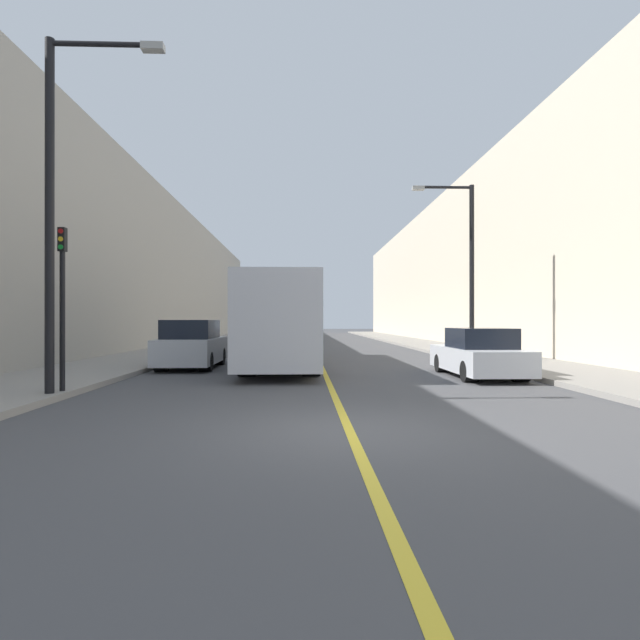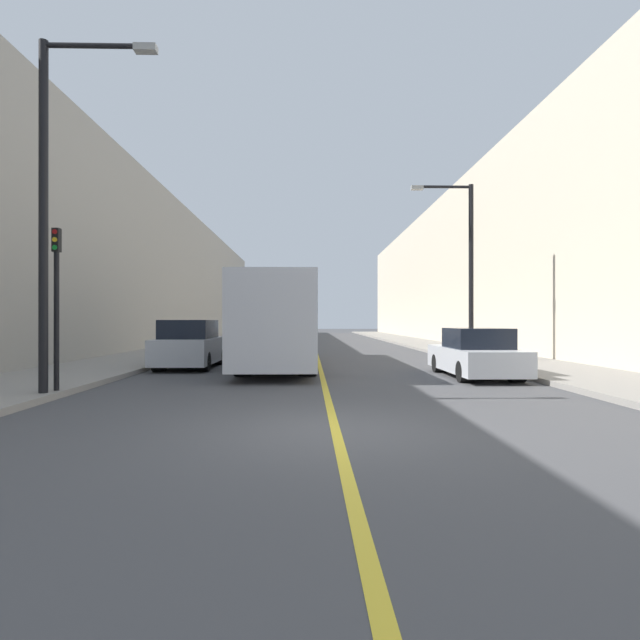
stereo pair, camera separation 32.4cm
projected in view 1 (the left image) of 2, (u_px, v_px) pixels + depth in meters
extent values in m
plane|color=#474749|center=(350.00, 431.00, 7.98)|extent=(200.00, 200.00, 0.00)
cube|color=gray|center=(207.00, 343.00, 37.67)|extent=(3.80, 72.00, 0.15)
cube|color=gray|center=(416.00, 343.00, 38.25)|extent=(3.80, 72.00, 0.15)
cube|color=gray|center=(154.00, 274.00, 37.53)|extent=(4.00, 72.00, 10.56)
cube|color=beige|center=(466.00, 269.00, 38.40)|extent=(4.00, 72.00, 11.46)
cube|color=gold|center=(312.00, 344.00, 37.96)|extent=(0.16, 72.00, 0.01)
cube|color=silver|center=(284.00, 321.00, 19.62)|extent=(2.60, 12.16, 2.93)
cube|color=black|center=(276.00, 302.00, 13.58)|extent=(2.21, 0.04, 1.32)
cylinder|color=black|center=(247.00, 360.00, 15.82)|extent=(0.57, 1.02, 1.02)
cylinder|color=black|center=(311.00, 360.00, 15.89)|extent=(0.57, 1.02, 1.02)
cylinder|color=black|center=(265.00, 348.00, 23.35)|extent=(0.57, 1.02, 1.02)
cylinder|color=black|center=(308.00, 347.00, 23.42)|extent=(0.57, 1.02, 1.02)
cube|color=silver|center=(192.00, 350.00, 18.68)|extent=(1.95, 4.49, 0.91)
cube|color=black|center=(191.00, 329.00, 18.46)|extent=(1.72, 2.47, 0.68)
cube|color=black|center=(178.00, 349.00, 16.47)|extent=(1.66, 0.04, 0.41)
cylinder|color=black|center=(161.00, 362.00, 17.27)|extent=(0.43, 0.68, 0.68)
cylinder|color=black|center=(206.00, 362.00, 17.32)|extent=(0.43, 0.68, 0.68)
cylinder|color=black|center=(181.00, 356.00, 20.05)|extent=(0.43, 0.68, 0.68)
cylinder|color=black|center=(219.00, 356.00, 20.10)|extent=(0.43, 0.68, 0.68)
cube|color=silver|center=(478.00, 359.00, 15.73)|extent=(1.89, 4.53, 0.73)
cube|color=black|center=(481.00, 338.00, 15.51)|extent=(1.66, 2.04, 0.62)
cube|color=black|center=(507.00, 361.00, 13.50)|extent=(1.60, 0.04, 0.33)
cylinder|color=black|center=(470.00, 371.00, 14.30)|extent=(0.42, 0.62, 0.62)
cylinder|color=black|center=(520.00, 371.00, 14.35)|extent=(0.42, 0.62, 0.62)
cylinder|color=black|center=(442.00, 363.00, 17.11)|extent=(0.42, 0.62, 0.62)
cylinder|color=black|center=(485.00, 363.00, 17.16)|extent=(0.42, 0.62, 0.62)
cylinder|color=black|center=(50.00, 216.00, 11.08)|extent=(0.20, 0.20, 7.90)
cylinder|color=black|center=(102.00, 44.00, 11.12)|extent=(2.27, 0.12, 0.12)
cube|color=#999993|center=(153.00, 47.00, 11.16)|extent=(0.50, 0.24, 0.16)
cylinder|color=black|center=(472.00, 272.00, 20.93)|extent=(0.20, 0.20, 7.32)
cylinder|color=black|center=(445.00, 187.00, 20.89)|extent=(2.27, 0.12, 0.12)
cube|color=#999993|center=(418.00, 188.00, 20.85)|extent=(0.50, 0.24, 0.16)
cylinder|color=black|center=(62.00, 321.00, 11.46)|extent=(0.12, 0.12, 3.21)
cube|color=black|center=(62.00, 240.00, 11.46)|extent=(0.16, 0.16, 0.55)
cylinder|color=#B21919|center=(61.00, 231.00, 11.37)|extent=(0.11, 0.02, 0.11)
cylinder|color=yellow|center=(61.00, 239.00, 11.37)|extent=(0.11, 0.02, 0.11)
cylinder|color=green|center=(61.00, 247.00, 11.37)|extent=(0.11, 0.02, 0.11)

